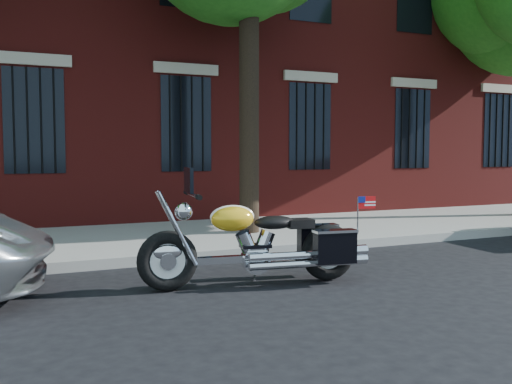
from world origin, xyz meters
name	(u,v)px	position (x,y,z in m)	size (l,w,h in m)	color
ground	(303,273)	(0.00, 0.00, 0.00)	(120.00, 120.00, 0.00)	black
curb	(259,251)	(0.00, 1.38, 0.07)	(40.00, 0.16, 0.15)	gray
sidewalk	(217,235)	(0.00, 3.26, 0.07)	(40.00, 3.60, 0.15)	gray
motorcycle	(263,246)	(-0.78, -0.42, 0.48)	(2.77, 1.04, 1.43)	black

